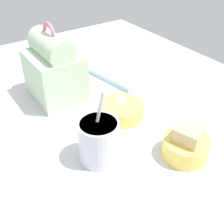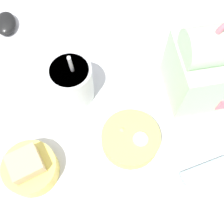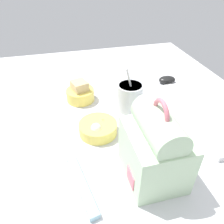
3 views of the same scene
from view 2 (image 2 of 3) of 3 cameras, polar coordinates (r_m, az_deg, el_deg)
desk_surface at (r=62.18cm, az=0.47°, el=-1.50°), size 140.00×110.00×2.00cm
keyboard at (r=77.18cm, az=-1.98°, el=19.99°), size 40.12×13.85×2.10cm
lunch_bag at (r=60.53cm, az=19.92°, el=8.94°), size 16.24×13.39×22.34cm
soup_cup at (r=59.98cm, az=-8.13°, el=6.09°), size 8.96×8.96×16.28cm
bento_bowl_sandwich at (r=57.05cm, az=-16.28°, el=-10.86°), size 10.41×10.41×7.80cm
bento_bowl_snacks at (r=57.57cm, az=3.77°, el=-5.41°), size 11.87×11.87×5.06cm
computer_mouse at (r=78.31cm, az=-20.83°, el=16.49°), size 5.20×7.34×2.84cm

